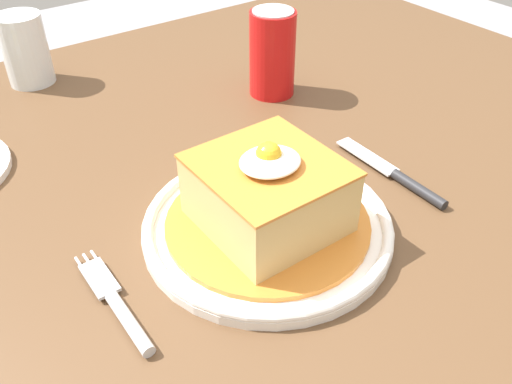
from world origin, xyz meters
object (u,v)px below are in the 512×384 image
at_px(knife, 403,179).
at_px(soda_can, 272,53).
at_px(main_plate, 267,225).
at_px(fork, 119,308).
at_px(drinking_glass, 26,54).

distance_m(knife, soda_can, 0.28).
xyz_separation_m(main_plate, fork, (-0.17, -0.01, -0.00)).
xyz_separation_m(knife, drinking_glass, (-0.26, 0.52, 0.04)).
bearing_deg(fork, drinking_glass, 79.85).
bearing_deg(drinking_glass, main_plate, -80.75).
relative_size(fork, soda_can, 1.14).
bearing_deg(main_plate, drinking_glass, 99.25).
distance_m(main_plate, soda_can, 0.32).
relative_size(soda_can, drinking_glass, 1.18).
relative_size(main_plate, fork, 1.83).
bearing_deg(main_plate, knife, -8.07).
height_order(knife, drinking_glass, drinking_glass).
height_order(fork, drinking_glass, drinking_glass).
height_order(main_plate, fork, main_plate).
bearing_deg(knife, fork, 177.13).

